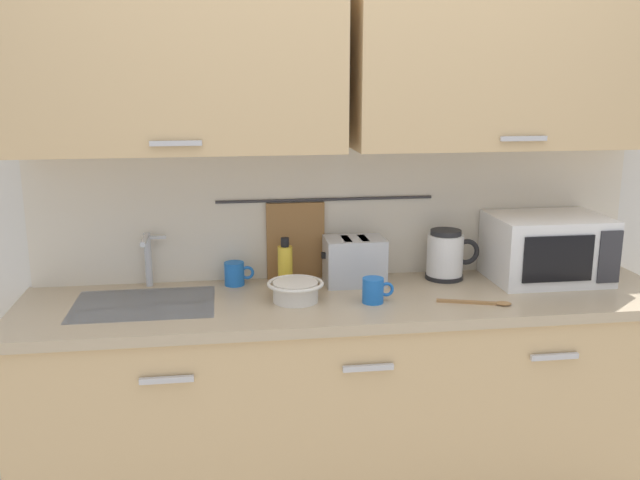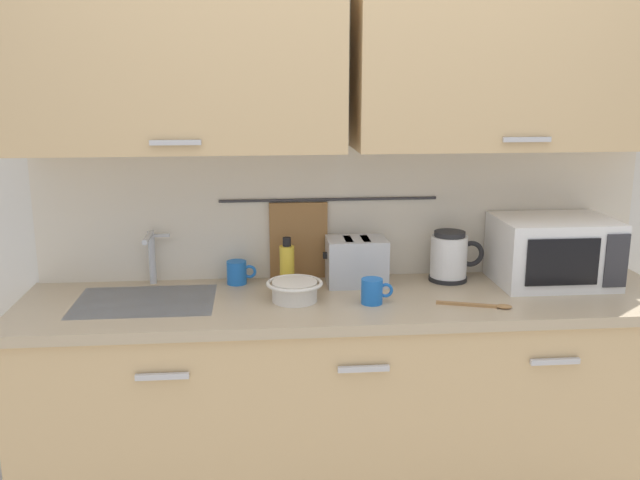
% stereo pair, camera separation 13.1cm
% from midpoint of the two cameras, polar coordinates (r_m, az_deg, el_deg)
% --- Properties ---
extents(counter_unit, '(2.53, 0.64, 0.90)m').
position_cam_midpoint_polar(counter_unit, '(2.85, 3.68, -13.18)').
color(counter_unit, tan).
rests_on(counter_unit, ground).
extents(back_wall_assembly, '(3.70, 0.41, 2.50)m').
position_cam_midpoint_polar(back_wall_assembly, '(2.79, 3.47, 9.09)').
color(back_wall_assembly, silver).
rests_on(back_wall_assembly, ground).
extents(sink_faucet, '(0.09, 0.17, 0.22)m').
position_cam_midpoint_polar(sink_faucet, '(2.85, -12.41, -0.86)').
color(sink_faucet, '#B2B5BA').
rests_on(sink_faucet, counter_unit).
extents(microwave, '(0.46, 0.35, 0.27)m').
position_cam_midpoint_polar(microwave, '(2.99, 19.78, -0.85)').
color(microwave, white).
rests_on(microwave, counter_unit).
extents(electric_kettle, '(0.23, 0.16, 0.21)m').
position_cam_midpoint_polar(electric_kettle, '(2.92, 11.88, -1.36)').
color(electric_kettle, black).
rests_on(electric_kettle, counter_unit).
extents(dish_soap_bottle, '(0.06, 0.06, 0.20)m').
position_cam_midpoint_polar(dish_soap_bottle, '(2.81, -1.39, -1.97)').
color(dish_soap_bottle, yellow).
rests_on(dish_soap_bottle, counter_unit).
extents(mug_near_sink, '(0.12, 0.08, 0.09)m').
position_cam_midpoint_polar(mug_near_sink, '(2.84, -5.48, -2.67)').
color(mug_near_sink, blue).
rests_on(mug_near_sink, counter_unit).
extents(mixing_bowl, '(0.21, 0.21, 0.08)m').
position_cam_midpoint_polar(mixing_bowl, '(2.62, -0.66, -4.09)').
color(mixing_bowl, silver).
rests_on(mixing_bowl, counter_unit).
extents(toaster, '(0.26, 0.17, 0.19)m').
position_cam_midpoint_polar(toaster, '(2.82, 4.35, -1.76)').
color(toaster, '#B7BABF').
rests_on(toaster, counter_unit).
extents(mug_by_kettle, '(0.12, 0.08, 0.09)m').
position_cam_midpoint_polar(mug_by_kettle, '(2.60, 5.79, -4.21)').
color(mug_by_kettle, blue).
rests_on(mug_by_kettle, counter_unit).
extents(wooden_spoon, '(0.27, 0.11, 0.01)m').
position_cam_midpoint_polar(wooden_spoon, '(2.65, 14.66, -5.22)').
color(wooden_spoon, '#9E7042').
rests_on(wooden_spoon, counter_unit).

